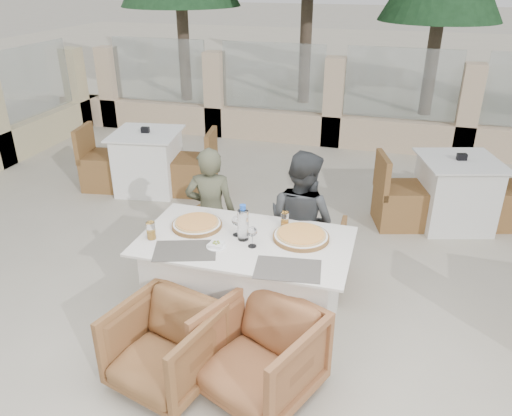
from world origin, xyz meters
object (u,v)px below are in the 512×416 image
(armchair_far_right, at_px, (307,253))
(olive_dish, at_px, (216,244))
(beer_glass_left, at_px, (151,231))
(bg_table_a, at_px, (148,162))
(dining_table, at_px, (245,283))
(bg_table_b, at_px, (455,193))
(beer_glass_right, at_px, (285,220))
(armchair_near_left, at_px, (164,347))
(wine_glass_near, at_px, (252,236))
(water_bottle, at_px, (243,222))
(wine_glass_centre, at_px, (237,225))
(armchair_far_left, at_px, (208,250))
(armchair_near_right, at_px, (260,354))
(pizza_left, at_px, (197,224))
(diner_left, at_px, (211,213))
(diner_right, at_px, (301,223))
(pizza_right, at_px, (301,236))

(armchair_far_right, bearing_deg, olive_dish, 58.70)
(beer_glass_left, relative_size, bg_table_a, 0.08)
(dining_table, xyz_separation_m, bg_table_b, (1.71, 2.31, 0.00))
(beer_glass_right, bearing_deg, armchair_near_left, -118.44)
(wine_glass_near, height_order, armchair_far_right, wine_glass_near)
(wine_glass_near, height_order, olive_dish, wine_glass_near)
(water_bottle, xyz_separation_m, armchair_near_left, (-0.32, -0.78, -0.61))
(wine_glass_centre, xyz_separation_m, armchair_far_left, (-0.44, 0.47, -0.56))
(beer_glass_left, relative_size, armchair_near_right, 0.19)
(beer_glass_right, xyz_separation_m, armchair_far_left, (-0.76, 0.24, -0.53))
(wine_glass_near, xyz_separation_m, bg_table_a, (-2.09, 2.33, -0.48))
(wine_glass_centre, bearing_deg, pizza_left, 172.91)
(water_bottle, relative_size, wine_glass_centre, 1.56)
(armchair_near_left, distance_m, bg_table_b, 3.70)
(wine_glass_near, bearing_deg, armchair_near_left, -121.00)
(dining_table, height_order, beer_glass_left, beer_glass_left)
(bg_table_b, bearing_deg, pizza_left, -150.39)
(armchair_far_right, distance_m, bg_table_b, 2.08)
(beer_glass_left, bearing_deg, wine_glass_near, 7.23)
(pizza_left, height_order, bg_table_b, pizza_left)
(wine_glass_centre, bearing_deg, bg_table_a, 131.19)
(water_bottle, xyz_separation_m, beer_glass_left, (-0.67, -0.18, -0.08))
(bg_table_a, bearing_deg, armchair_far_left, -58.32)
(wine_glass_centre, bearing_deg, olive_dish, -113.04)
(olive_dish, distance_m, armchair_far_right, 1.14)
(pizza_left, xyz_separation_m, armchair_near_left, (0.09, -0.87, -0.49))
(water_bottle, height_order, olive_dish, water_bottle)
(armchair_far_left, relative_size, armchair_near_right, 0.93)
(armchair_far_right, height_order, diner_left, diner_left)
(pizza_left, distance_m, armchair_near_left, 1.01)
(dining_table, bearing_deg, bg_table_b, 53.55)
(beer_glass_left, relative_size, diner_left, 0.11)
(bg_table_a, bearing_deg, pizza_left, -62.82)
(wine_glass_centre, relative_size, beer_glass_left, 1.35)
(armchair_near_right, height_order, diner_right, diner_right)
(wine_glass_near, bearing_deg, armchair_near_right, -69.16)
(armchair_near_right, bearing_deg, diner_right, 113.53)
(wine_glass_near, distance_m, olive_dish, 0.27)
(pizza_right, bearing_deg, beer_glass_right, 136.74)
(beer_glass_left, height_order, olive_dish, beer_glass_left)
(dining_table, bearing_deg, armchair_far_right, 64.29)
(wine_glass_near, height_order, beer_glass_right, wine_glass_near)
(bg_table_a, bearing_deg, wine_glass_near, -57.16)
(armchair_far_right, relative_size, bg_table_a, 0.40)
(armchair_near_left, height_order, bg_table_a, bg_table_a)
(beer_glass_left, distance_m, bg_table_b, 3.48)
(wine_glass_near, distance_m, armchair_near_right, 0.84)
(armchair_far_left, relative_size, armchair_near_left, 1.00)
(dining_table, distance_m, diner_right, 0.74)
(beer_glass_left, height_order, armchair_near_left, beer_glass_left)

